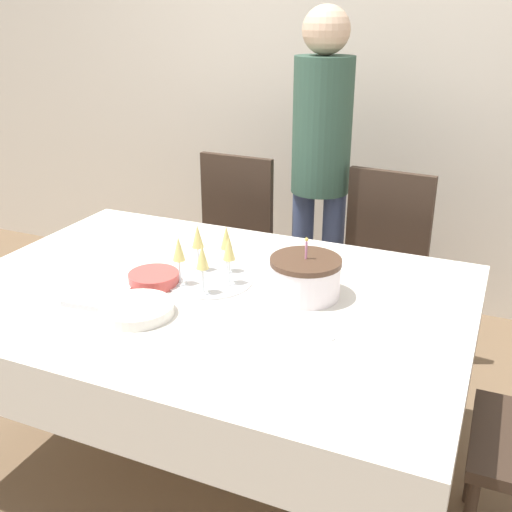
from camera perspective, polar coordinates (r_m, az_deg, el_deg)
The scene contains 13 objects.
ground_plane at distance 2.47m, azimuth -4.06°, elevation -18.83°, with size 12.00×12.00×0.00m, color brown.
wall_back at distance 3.47m, azimuth 8.99°, elevation 17.63°, with size 8.00×0.05×2.70m.
dining_table at distance 2.10m, azimuth -4.53°, elevation -5.74°, with size 1.75×1.22×0.73m.
dining_chair_far_left at distance 3.06m, azimuth -2.75°, elevation 1.23°, with size 0.44×0.44×0.95m.
dining_chair_far_right at distance 2.83m, azimuth 11.53°, elevation -1.06°, with size 0.46×0.46×0.95m.
birthday_cake at distance 2.00m, azimuth 4.72°, elevation -2.01°, with size 0.24×0.24×0.21m.
champagne_tray at distance 2.10m, azimuth -4.58°, elevation -0.42°, with size 0.31×0.31×0.18m.
plate_stack_main at distance 1.93m, azimuth -11.28°, elevation -5.01°, with size 0.23×0.23×0.03m.
plate_stack_dessert at distance 2.12m, azimuth -9.71°, elevation -2.13°, with size 0.18×0.18×0.04m.
cake_knife at distance 1.86m, azimuth 3.96°, elevation -6.21°, with size 0.28×0.15×0.00m.
fork_pile at distance 2.02m, azimuth -15.70°, elevation -4.39°, with size 0.17×0.07×0.02m.
napkin_pile at distance 2.10m, azimuth -14.18°, elevation -3.20°, with size 0.15×0.15×0.01m.
person_standing at distance 2.92m, azimuth 6.22°, elevation 9.85°, with size 0.28×0.28×1.65m.
Camera 1 is at (0.89, -1.63, 1.63)m, focal length 42.00 mm.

